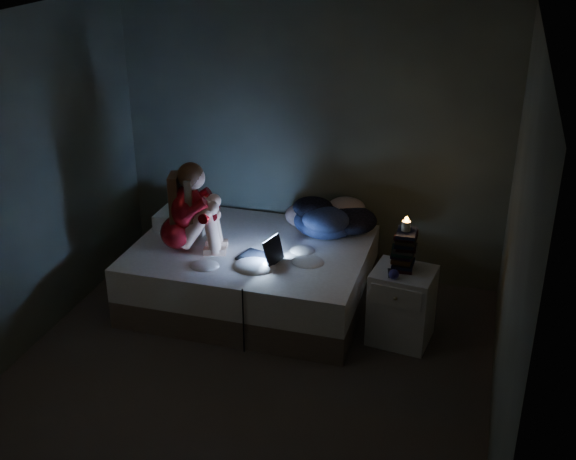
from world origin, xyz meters
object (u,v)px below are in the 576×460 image
at_px(woman, 178,207).
at_px(phone, 394,274).
at_px(nightstand, 402,306).
at_px(candle, 406,223).
at_px(bed, 252,274).
at_px(laptop, 259,246).

height_order(woman, phone, woman).
bearing_deg(nightstand, woman, -172.67).
relative_size(nightstand, phone, 4.52).
relative_size(woman, nightstand, 1.26).
height_order(candle, phone, candle).
distance_m(bed, candle, 1.56).
relative_size(woman, candle, 9.97).
distance_m(nightstand, candle, 0.72).
distance_m(bed, phone, 1.38).
bearing_deg(nightstand, candle, 125.76).
bearing_deg(bed, woman, -157.60).
distance_m(laptop, candle, 1.26).
relative_size(laptop, candle, 4.27).
xyz_separation_m(nightstand, phone, (-0.07, -0.08, 0.32)).
distance_m(bed, nightstand, 1.38).
relative_size(nightstand, candle, 7.90).
bearing_deg(phone, candle, 45.95).
bearing_deg(woman, bed, 7.96).
bearing_deg(bed, laptop, -55.88).
relative_size(laptop, phone, 2.44).
bearing_deg(phone, woman, 159.48).
bearing_deg(candle, phone, -116.26).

